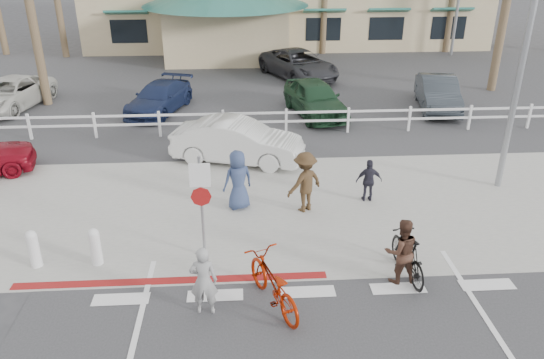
{
  "coord_description": "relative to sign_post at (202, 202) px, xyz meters",
  "views": [
    {
      "loc": [
        -1.37,
        -8.69,
        7.14
      ],
      "look_at": [
        -0.61,
        3.22,
        1.5
      ],
      "focal_mm": 35.0,
      "sensor_mm": 36.0,
      "label": 1
    }
  ],
  "objects": [
    {
      "name": "curb_red",
      "position": [
        -0.7,
        -1.0,
        -1.44
      ],
      "size": [
        7.0,
        0.25,
        0.02
      ],
      "primitive_type": "cube",
      "color": "maroon",
      "rests_on": "ground"
    },
    {
      "name": "lot_car_3",
      "position": [
        9.56,
        11.01,
        -0.75
      ],
      "size": [
        2.25,
        4.47,
        1.41
      ],
      "primitive_type": "imported",
      "rotation": [
        0.0,
        0.0,
        -0.18
      ],
      "color": "#2A3137",
      "rests_on": "ground"
    },
    {
      "name": "sidewalk_plaza",
      "position": [
        2.3,
        2.3,
        -1.44
      ],
      "size": [
        22.0,
        7.0,
        0.01
      ],
      "primitive_type": "cube",
      "color": "gray",
      "rests_on": "ground"
    },
    {
      "name": "sign_post",
      "position": [
        0.0,
        0.0,
        0.0
      ],
      "size": [
        0.5,
        0.1,
        2.9
      ],
      "primitive_type": null,
      "color": "gray",
      "rests_on": "ground"
    },
    {
      "name": "lot_car_1",
      "position": [
        -2.5,
        11.4,
        -0.84
      ],
      "size": [
        2.96,
        4.54,
        1.22
      ],
      "primitive_type": "imported",
      "rotation": [
        0.0,
        0.0,
        -0.32
      ],
      "color": "#172246",
      "rests_on": "ground"
    },
    {
      "name": "bike_black",
      "position": [
        4.61,
        -1.1,
        -0.91
      ],
      "size": [
        0.69,
        1.83,
        1.08
      ],
      "primitive_type": "imported",
      "rotation": [
        0.0,
        0.0,
        3.25
      ],
      "color": "black",
      "rests_on": "ground"
    },
    {
      "name": "lot_car_2",
      "position": [
        4.11,
        10.52,
        -0.71
      ],
      "size": [
        2.64,
        4.62,
        1.48
      ],
      "primitive_type": "imported",
      "rotation": [
        0.0,
        0.0,
        0.22
      ],
      "color": "#193A23",
      "rests_on": "ground"
    },
    {
      "name": "bike_red",
      "position": [
        1.52,
        -2.0,
        -0.89
      ],
      "size": [
        1.51,
        2.25,
        1.12
      ],
      "primitive_type": "imported",
      "rotation": [
        0.0,
        0.0,
        3.54
      ],
      "color": "#861701",
      "rests_on": "ground"
    },
    {
      "name": "pedestrian_b",
      "position": [
        0.83,
        2.39,
        -0.59
      ],
      "size": [
        0.99,
        0.84,
        1.72
      ],
      "primitive_type": "imported",
      "rotation": [
        0.0,
        0.0,
        3.55
      ],
      "color": "navy",
      "rests_on": "ground"
    },
    {
      "name": "rail_fence",
      "position": [
        2.8,
        8.3,
        -0.95
      ],
      "size": [
        29.4,
        0.16,
        1.0
      ],
      "primitive_type": null,
      "color": "silver",
      "rests_on": "ground"
    },
    {
      "name": "lot_car_0",
      "position": [
        -9.07,
        12.29,
        -0.8
      ],
      "size": [
        3.15,
        5.07,
        1.31
      ],
      "primitive_type": "imported",
      "rotation": [
        0.0,
        0.0,
        -0.22
      ],
      "color": "beige",
      "rests_on": "ground"
    },
    {
      "name": "parking_lot",
      "position": [
        2.3,
        15.8,
        -1.45
      ],
      "size": [
        50.0,
        16.0,
        0.01
      ],
      "primitive_type": "cube",
      "color": "#333335",
      "rests_on": "ground"
    },
    {
      "name": "info_sign",
      "position": [
        16.3,
        19.8,
        1.35
      ],
      "size": [
        1.2,
        0.16,
        5.6
      ],
      "primitive_type": null,
      "color": "navy",
      "rests_on": "ground"
    },
    {
      "name": "ground",
      "position": [
        2.3,
        -2.2,
        -1.45
      ],
      "size": [
        140.0,
        140.0,
        0.0
      ],
      "primitive_type": "plane",
      "color": "#333335"
    },
    {
      "name": "bollard_0",
      "position": [
        -2.5,
        -0.2,
        -0.97
      ],
      "size": [
        0.26,
        0.26,
        0.95
      ],
      "primitive_type": null,
      "color": "silver",
      "rests_on": "ground"
    },
    {
      "name": "lot_car_5",
      "position": [
        4.1,
        16.77,
        -0.73
      ],
      "size": [
        4.37,
        5.74,
        1.45
      ],
      "primitive_type": "imported",
      "rotation": [
        0.0,
        0.0,
        0.43
      ],
      "color": "#2A2B2F",
      "rests_on": "ground"
    },
    {
      "name": "pedestrian_child",
      "position": [
        4.57,
        2.58,
        -0.81
      ],
      "size": [
        0.76,
        0.33,
        1.28
      ],
      "primitive_type": "imported",
      "rotation": [
        0.0,
        0.0,
        3.12
      ],
      "color": "#24222E",
      "rests_on": "ground"
    },
    {
      "name": "rider_black",
      "position": [
        4.37,
        -1.3,
        -0.68
      ],
      "size": [
        0.8,
        0.65,
        1.55
      ],
      "primitive_type": "imported",
      "rotation": [
        0.0,
        0.0,
        3.22
      ],
      "color": "#43291E",
      "rests_on": "ground"
    },
    {
      "name": "streetlight_0",
      "position": [
        8.8,
        3.3,
        3.05
      ],
      "size": [
        0.6,
        2.0,
        9.0
      ],
      "primitive_type": null,
      "color": "gray",
      "rests_on": "ground"
    },
    {
      "name": "car_white_sedan",
      "position": [
        0.84,
        5.73,
        -0.73
      ],
      "size": [
        4.63,
        2.71,
        1.44
      ],
      "primitive_type": "imported",
      "rotation": [
        0.0,
        0.0,
        1.28
      ],
      "color": "silver",
      "rests_on": "ground"
    },
    {
      "name": "pedestrian_a",
      "position": [
        2.67,
        2.14,
        -0.58
      ],
      "size": [
        1.29,
        1.16,
        1.74
      ],
      "primitive_type": "imported",
      "rotation": [
        0.0,
        0.0,
        3.72
      ],
      "color": "#3E2B18",
      "rests_on": "ground"
    },
    {
      "name": "cross_street",
      "position": [
        2.3,
        6.3,
        -1.45
      ],
      "size": [
        40.0,
        5.0,
        0.01
      ],
      "primitive_type": "cube",
      "color": "#333335",
      "rests_on": "ground"
    },
    {
      "name": "bollard_1",
      "position": [
        -3.9,
        -0.2,
        -0.97
      ],
      "size": [
        0.26,
        0.26,
        0.95
      ],
      "primitive_type": null,
      "color": "silver",
      "rests_on": "ground"
    },
    {
      "name": "rider_red",
      "position": [
        0.12,
        -2.1,
        -0.68
      ],
      "size": [
        0.58,
        0.39,
        1.55
      ],
      "primitive_type": "imported",
      "rotation": [
        0.0,
        0.0,
        3.1
      ],
      "color": "gray",
      "rests_on": "ground"
    }
  ]
}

